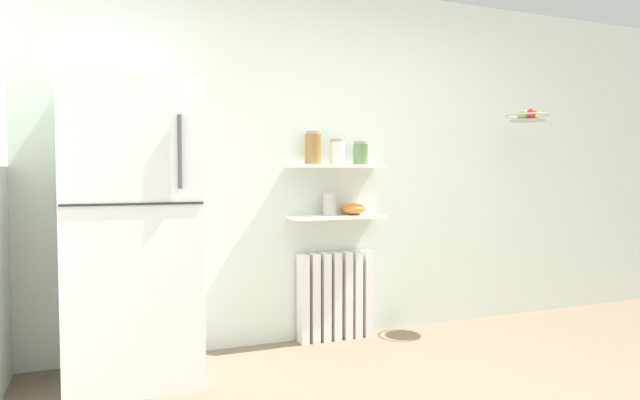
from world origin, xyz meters
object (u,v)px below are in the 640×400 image
radiator (335,296)px  storage_jar_0 (313,148)px  storage_jar_1 (337,152)px  hanging_fruit_basket (528,116)px  refrigerator (131,232)px  shelf_bowl (353,209)px  storage_jar_2 (361,153)px  vase (330,204)px

radiator → storage_jar_0: (-0.19, -0.03, 1.08)m
storage_jar_1 → hanging_fruit_basket: (1.53, -0.25, 0.29)m
storage_jar_0 → hanging_fruit_basket: bearing=-8.2°
refrigerator → shelf_bowl: 1.58m
storage_jar_1 → hanging_fruit_basket: 1.57m
refrigerator → storage_jar_1: size_ratio=9.67×
radiator → storage_jar_0: storage_jar_0 is taller
radiator → storage_jar_2: bearing=-9.0°
refrigerator → shelf_bowl: refrigerator is taller
storage_jar_2 → vase: storage_jar_2 is taller
radiator → storage_jar_1: bearing=-90.0°
vase → refrigerator: bearing=-170.2°
vase → shelf_bowl: bearing=0.0°
refrigerator → storage_jar_1: (1.43, 0.24, 0.50)m
storage_jar_0 → shelf_bowl: (0.32, 0.00, -0.44)m
vase → shelf_bowl: 0.19m
refrigerator → storage_jar_2: 1.71m
storage_jar_0 → hanging_fruit_basket: 1.75m
storage_jar_2 → vase: (-0.25, 0.00, -0.37)m
vase → storage_jar_2: bearing=0.0°
refrigerator → storage_jar_1: 1.54m
shelf_bowl → hanging_fruit_basket: (1.40, -0.25, 0.71)m
vase → radiator: bearing=27.6°
radiator → hanging_fruit_basket: 2.06m
storage_jar_0 → storage_jar_2: (0.38, 0.00, -0.03)m
hanging_fruit_basket → vase: bearing=171.1°
storage_jar_2 → hanging_fruit_basket: 1.39m
refrigerator → vase: bearing=9.8°
storage_jar_1 → storage_jar_0: bearing=180.0°
storage_jar_2 → shelf_bowl: storage_jar_2 is taller
hanging_fruit_basket → refrigerator: bearing=179.8°
storage_jar_1 → shelf_bowl: (0.13, 0.00, -0.42)m
storage_jar_1 → shelf_bowl: bearing=0.0°
storage_jar_1 → vase: (-0.06, 0.00, -0.38)m
refrigerator → hanging_fruit_basket: size_ratio=5.46×
storage_jar_2 → hanging_fruit_basket: (1.34, -0.25, 0.30)m
storage_jar_2 → shelf_bowl: bearing=180.0°
refrigerator → storage_jar_1: refrigerator is taller
storage_jar_1 → hanging_fruit_basket: bearing=-9.2°
radiator → storage_jar_2: storage_jar_2 is taller
radiator → vase: 0.68m
shelf_bowl → storage_jar_2: bearing=0.0°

